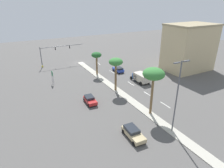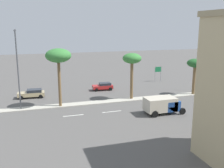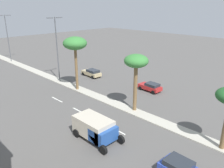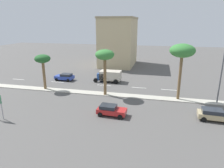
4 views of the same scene
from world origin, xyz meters
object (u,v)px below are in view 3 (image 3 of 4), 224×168
Objects in this scene: street_lamp_trailing at (7,35)px; box_truck at (96,128)px; palm_tree_trailing at (75,44)px; sedan_red_front at (150,87)px; street_lamp_far at (57,46)px; palm_tree_inboard at (136,63)px; sedan_tan_leading at (92,73)px.

street_lamp_trailing reaches higher than box_truck.
palm_tree_trailing reaches higher than sedan_red_front.
street_lamp_far is at bearing 67.84° from box_truck.
palm_tree_inboard is 1.40× the size of box_truck.
sedan_tan_leading is at bearing -14.95° from street_lamp_far.
sedan_tan_leading is at bearing 31.54° from palm_tree_trailing.
palm_tree_trailing is 0.76× the size of street_lamp_far.
sedan_tan_leading is (5.90, 15.79, -5.75)m from palm_tree_inboard.
street_lamp_trailing reaches higher than sedan_red_front.
palm_tree_trailing is 10.24m from sedan_tan_leading.
palm_tree_inboard is 1.95× the size of sedan_red_front.
sedan_red_front is at bearing -77.93° from street_lamp_trailing.
street_lamp_far is at bearing 165.05° from sedan_tan_leading.
street_lamp_far is 1.02× the size of street_lamp_trailing.
palm_tree_trailing is 13.88m from sedan_red_front.
palm_tree_trailing is 2.23× the size of sedan_red_front.
street_lamp_trailing is at bearing 102.07° from sedan_red_front.
sedan_tan_leading is (6.53, 4.01, -6.79)m from palm_tree_trailing.
box_truck is (-14.01, -17.25, 0.51)m from sedan_tan_leading.
palm_tree_trailing reaches higher than box_truck.
sedan_red_front is (8.09, -8.99, -6.81)m from palm_tree_trailing.
palm_tree_inboard is 9.84m from sedan_red_front.
palm_tree_inboard is at bearing -89.49° from street_lamp_trailing.
palm_tree_trailing is 1.93× the size of sedan_tan_leading.
sedan_tan_leading is 22.23m from box_truck.
sedan_red_front is (7.82, -36.55, -5.78)m from street_lamp_trailing.
palm_tree_trailing is 1.60× the size of box_truck.
sedan_tan_leading is at bearing 69.50° from palm_tree_inboard.
sedan_red_front is at bearing 15.29° from box_truck.
sedan_red_front is at bearing -61.81° from street_lamp_far.
street_lamp_far reaches higher than sedan_red_front.
street_lamp_trailing is 2.86× the size of sedan_red_front.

